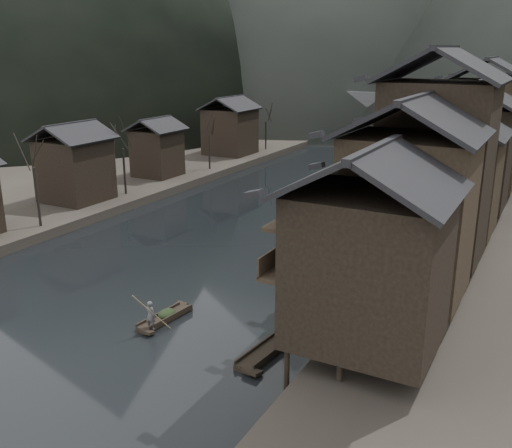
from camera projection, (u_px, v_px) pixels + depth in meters
The scene contains 12 objects.
water at pixel (179, 273), 43.98m from camera, with size 300.00×300.00×0.00m, color black.
left_bank at pixel (148, 150), 93.33m from camera, with size 40.00×200.00×1.20m, color #2D2823.
stilt_houses at pixel (467, 140), 49.61m from camera, with size 9.00×67.60×16.96m.
left_houses at pixel (136, 143), 68.53m from camera, with size 8.10×53.20×8.73m.
bare_trees at pixel (108, 148), 59.41m from camera, with size 3.90×63.06×7.80m.
moored_sampans at pixel (390, 238), 51.31m from camera, with size 2.74×49.58×0.47m.
midriver_boats at pixel (386, 166), 82.47m from camera, with size 11.93×34.34×0.45m.
stone_bridge at pixel (413, 115), 102.93m from camera, with size 40.00×6.00×9.00m.
hero_sampan at pixel (165, 318), 36.22m from camera, with size 1.43×4.69×0.43m.
cargo_heap at pixel (166, 309), 36.25m from camera, with size 1.02×1.33×0.61m, color black.
boatman at pixel (150, 312), 34.45m from camera, with size 0.68×0.45×1.86m, color #515153.
bamboo_pole at pixel (151, 275), 33.64m from camera, with size 0.06×0.06×3.79m, color #8C7A51.
Camera 1 is at (24.76, -33.09, 16.62)m, focal length 40.00 mm.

